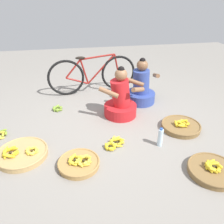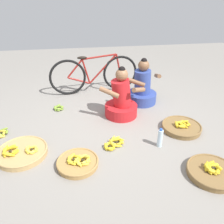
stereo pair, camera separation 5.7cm
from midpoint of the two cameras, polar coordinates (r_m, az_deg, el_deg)
ground_plane at (r=3.36m, az=-1.10°, el=-3.56°), size 10.00×10.00×0.00m
vendor_woman_front at (r=3.52m, az=1.73°, el=2.95°), size 0.74×0.52×0.81m
vendor_woman_behind at (r=3.99m, az=6.95°, el=5.97°), size 0.67×0.54×0.81m
bicycle_leaning at (r=4.35m, az=-5.31°, el=9.47°), size 1.70×0.21×0.73m
banana_basket_back_right at (r=2.69m, az=-9.05°, el=-12.67°), size 0.49×0.49×0.14m
banana_basket_front_center at (r=2.79m, az=23.74°, el=-13.36°), size 0.55×0.55×0.15m
banana_basket_near_vendor at (r=3.00m, az=-22.50°, el=-9.71°), size 0.62×0.62×0.15m
banana_basket_near_bicycle at (r=3.42m, az=16.70°, el=-3.43°), size 0.57×0.57×0.14m
loose_bananas_front_right at (r=2.96m, az=0.02°, el=-8.10°), size 0.31×0.29×0.09m
loose_bananas_back_center at (r=3.89m, az=-14.13°, el=0.88°), size 0.19×0.20×0.09m
water_bottle at (r=2.96m, az=11.67°, el=-6.37°), size 0.07×0.07×0.27m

